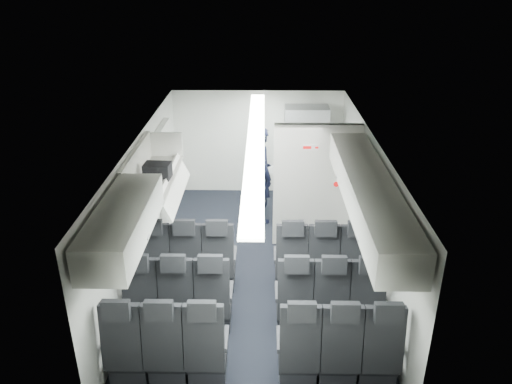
{
  "coord_description": "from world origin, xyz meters",
  "views": [
    {
      "loc": [
        0.11,
        -6.71,
        4.4
      ],
      "look_at": [
        0.0,
        0.4,
        1.15
      ],
      "focal_mm": 35.0,
      "sensor_mm": 36.0,
      "label": 1
    }
  ],
  "objects_px": {
    "seat_row_front": "(255,265)",
    "seat_row_rear": "(252,352)",
    "seat_row_mid": "(254,303)",
    "boarding_door": "(166,175)",
    "flight_attendant": "(261,174)",
    "galley_unit": "(305,153)",
    "carry_on_bag": "(158,171)"
  },
  "relations": [
    {
      "from": "seat_row_mid",
      "to": "carry_on_bag",
      "type": "distance_m",
      "value": 2.24
    },
    {
      "from": "carry_on_bag",
      "to": "seat_row_mid",
      "type": "bearing_deg",
      "value": -35.55
    },
    {
      "from": "seat_row_rear",
      "to": "flight_attendant",
      "type": "height_order",
      "value": "flight_attendant"
    },
    {
      "from": "seat_row_rear",
      "to": "carry_on_bag",
      "type": "height_order",
      "value": "carry_on_bag"
    },
    {
      "from": "seat_row_rear",
      "to": "flight_attendant",
      "type": "xyz_separation_m",
      "value": [
        0.07,
        4.03,
        0.51
      ]
    },
    {
      "from": "seat_row_rear",
      "to": "galley_unit",
      "type": "height_order",
      "value": "galley_unit"
    },
    {
      "from": "boarding_door",
      "to": "carry_on_bag",
      "type": "bearing_deg",
      "value": -81.39
    },
    {
      "from": "seat_row_mid",
      "to": "flight_attendant",
      "type": "xyz_separation_m",
      "value": [
        0.07,
        3.13,
        0.51
      ]
    },
    {
      "from": "seat_row_mid",
      "to": "boarding_door",
      "type": "xyz_separation_m",
      "value": [
        -1.64,
        2.99,
        0.55
      ]
    },
    {
      "from": "seat_row_mid",
      "to": "carry_on_bag",
      "type": "xyz_separation_m",
      "value": [
        -1.35,
        1.11,
        1.39
      ]
    },
    {
      "from": "boarding_door",
      "to": "carry_on_bag",
      "type": "distance_m",
      "value": 2.08
    },
    {
      "from": "seat_row_rear",
      "to": "galley_unit",
      "type": "relative_size",
      "value": 1.75
    },
    {
      "from": "seat_row_front",
      "to": "seat_row_mid",
      "type": "height_order",
      "value": "same"
    },
    {
      "from": "flight_attendant",
      "to": "carry_on_bag",
      "type": "relative_size",
      "value": 5.08
    },
    {
      "from": "seat_row_front",
      "to": "seat_row_rear",
      "type": "relative_size",
      "value": 1.0
    },
    {
      "from": "galley_unit",
      "to": "flight_attendant",
      "type": "height_order",
      "value": "galley_unit"
    },
    {
      "from": "seat_row_mid",
      "to": "galley_unit",
      "type": "xyz_separation_m",
      "value": [
        0.95,
        4.15,
        0.55
      ]
    },
    {
      "from": "boarding_door",
      "to": "flight_attendant",
      "type": "distance_m",
      "value": 1.72
    },
    {
      "from": "flight_attendant",
      "to": "carry_on_bag",
      "type": "bearing_deg",
      "value": 124.85
    },
    {
      "from": "seat_row_front",
      "to": "seat_row_rear",
      "type": "distance_m",
      "value": 1.8
    },
    {
      "from": "seat_row_front",
      "to": "carry_on_bag",
      "type": "relative_size",
      "value": 9.25
    },
    {
      "from": "seat_row_rear",
      "to": "flight_attendant",
      "type": "distance_m",
      "value": 4.06
    },
    {
      "from": "seat_row_front",
      "to": "carry_on_bag",
      "type": "bearing_deg",
      "value": 171.23
    },
    {
      "from": "seat_row_front",
      "to": "carry_on_bag",
      "type": "xyz_separation_m",
      "value": [
        -1.35,
        0.21,
        1.39
      ]
    },
    {
      "from": "flight_attendant",
      "to": "boarding_door",
      "type": "bearing_deg",
      "value": 74.87
    },
    {
      "from": "seat_row_front",
      "to": "carry_on_bag",
      "type": "height_order",
      "value": "carry_on_bag"
    },
    {
      "from": "seat_row_rear",
      "to": "boarding_door",
      "type": "relative_size",
      "value": 1.79
    },
    {
      "from": "carry_on_bag",
      "to": "seat_row_rear",
      "type": "bearing_deg",
      "value": -52.25
    },
    {
      "from": "boarding_door",
      "to": "carry_on_bag",
      "type": "height_order",
      "value": "carry_on_bag"
    },
    {
      "from": "galley_unit",
      "to": "flight_attendant",
      "type": "xyz_separation_m",
      "value": [
        -0.88,
        -1.02,
        -0.04
      ]
    },
    {
      "from": "seat_row_front",
      "to": "boarding_door",
      "type": "xyz_separation_m",
      "value": [
        -1.64,
        2.09,
        0.55
      ]
    },
    {
      "from": "galley_unit",
      "to": "flight_attendant",
      "type": "relative_size",
      "value": 1.04
    }
  ]
}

